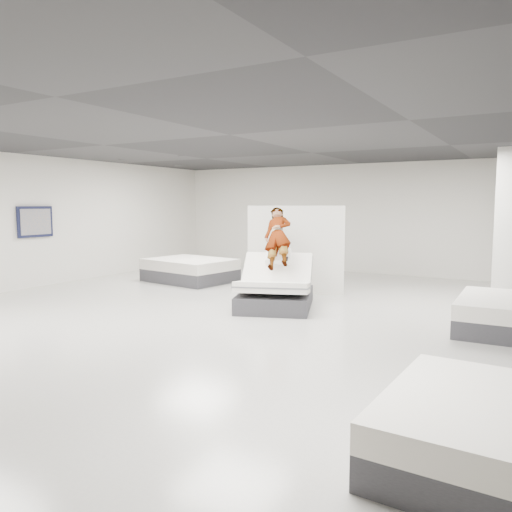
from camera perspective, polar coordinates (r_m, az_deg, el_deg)
name	(u,v)px	position (r m, az deg, el deg)	size (l,w,h in m)	color
room	(230,229)	(8.67, -2.98, 3.12)	(14.00, 14.04, 3.20)	beige
hero_bed	(275,290)	(9.79, 2.23, -3.96)	(1.91, 2.18, 1.13)	#38373C
person	(278,248)	(10.00, 2.49, 0.88)	(0.57, 0.37, 1.56)	slate
remote	(287,259)	(9.64, 3.52, -0.32)	(0.05, 0.14, 0.03)	black
divider_panel	(295,250)	(11.31, 4.52, 0.71)	(2.19, 0.10, 1.99)	silver
flat_bed_right_far	(508,315)	(8.96, 26.86, -6.03)	(1.50, 1.98, 0.54)	#38373C
flat_bed_right_near	(481,431)	(4.50, 24.30, -17.80)	(1.50, 1.95, 0.52)	#38373C
flat_bed_left_far	(190,270)	(13.23, -7.55, -1.61)	(2.36, 1.91, 0.59)	#38373C
column	(505,224)	(11.79, 26.59, 3.25)	(0.40, 0.40, 3.20)	silver
wall_poster	(35,222)	(13.18, -23.92, 3.60)	(0.06, 0.95, 0.75)	black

